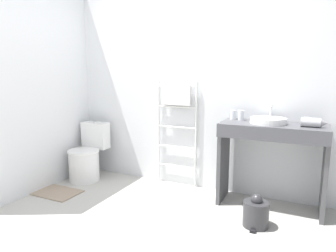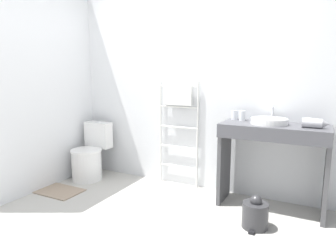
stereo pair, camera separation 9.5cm
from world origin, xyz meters
name	(u,v)px [view 1 (the left image)]	position (x,y,z in m)	size (l,w,h in m)	color
ground_plane	(132,235)	(0.00, 0.00, 0.00)	(12.00, 12.00, 0.00)	#B2AFA8
wall_back	(192,84)	(0.00, 1.39, 1.25)	(3.32, 0.12, 2.50)	silver
wall_side	(47,84)	(-1.60, 0.66, 1.25)	(0.12, 1.98, 2.50)	silver
toilet	(87,157)	(-1.29, 0.96, 0.29)	(0.40, 0.53, 0.74)	white
towel_radiator	(176,112)	(-0.16, 1.28, 0.92)	(0.52, 0.06, 1.28)	white
vanity_counter	(271,151)	(0.98, 1.08, 0.60)	(1.03, 0.46, 0.88)	#4C4C51
sink_basin	(268,120)	(0.93, 1.10, 0.91)	(0.36, 0.36, 0.06)	white
faucet	(271,112)	(0.93, 1.28, 0.98)	(0.02, 0.10, 0.16)	silver
cup_near_wall	(233,115)	(0.55, 1.24, 0.93)	(0.07, 0.07, 0.10)	white
cup_near_edge	(241,115)	(0.64, 1.21, 0.93)	(0.07, 0.07, 0.11)	white
hair_dryer	(312,122)	(1.33, 1.07, 0.92)	(0.23, 0.19, 0.09)	#B7B7BC
trash_bin	(256,213)	(0.93, 0.62, 0.13)	(0.23, 0.26, 0.31)	#333335
bath_mat	(56,192)	(-1.32, 0.42, 0.01)	(0.56, 0.36, 0.01)	gray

